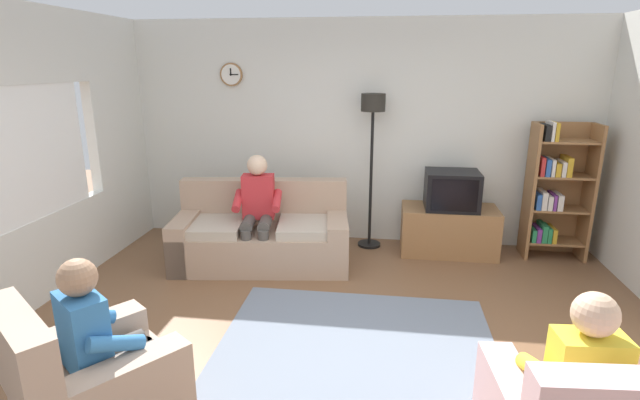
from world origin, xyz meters
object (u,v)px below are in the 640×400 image
at_px(couch, 262,237).
at_px(person_in_left_armchair, 101,335).
at_px(tv_stand, 448,230).
at_px(person_on_couch, 257,206).
at_px(tv, 452,190).
at_px(floor_lamp, 372,129).
at_px(person_in_right_armchair, 575,376).
at_px(armchair_near_window, 93,387).
at_px(bookshelf, 554,190).

relative_size(couch, person_in_left_armchair, 1.78).
height_order(tv_stand, person_on_couch, person_on_couch).
relative_size(tv_stand, tv, 1.83).
bearing_deg(tv_stand, tv, -90.00).
height_order(floor_lamp, person_in_right_armchair, floor_lamp).
relative_size(tv, armchair_near_window, 0.51).
bearing_deg(couch, bookshelf, 11.76).
height_order(bookshelf, person_in_right_armchair, bookshelf).
height_order(couch, tv, tv).
distance_m(armchair_near_window, person_on_couch, 2.59).
bearing_deg(tv_stand, floor_lamp, 173.95).
bearing_deg(person_on_couch, bookshelf, 13.55).
height_order(couch, person_on_couch, person_on_couch).
relative_size(couch, bookshelf, 1.27).
height_order(tv_stand, person_in_left_armchair, person_in_left_armchair).
relative_size(floor_lamp, person_in_right_armchair, 1.65).
bearing_deg(person_in_right_armchair, floor_lamp, 109.82).
bearing_deg(armchair_near_window, tv, 52.55).
distance_m(armchair_near_window, person_in_right_armchair, 2.75).
bearing_deg(tv, bookshelf, 4.67).
xyz_separation_m(tv_stand, person_in_right_armchair, (0.26, -3.21, 0.33)).
relative_size(person_in_left_armchair, person_in_right_armchair, 1.00).
relative_size(bookshelf, armchair_near_window, 1.33).
bearing_deg(bookshelf, person_on_couch, -166.45).
bearing_deg(person_on_couch, person_in_left_armchair, -96.97).
height_order(floor_lamp, person_in_left_armchair, floor_lamp).
relative_size(couch, tv, 3.33).
bearing_deg(person_in_left_armchair, couch, 83.10).
bearing_deg(person_on_couch, floor_lamp, 34.58).
distance_m(floor_lamp, person_in_right_armchair, 3.61).
relative_size(tv, person_in_right_armchair, 0.54).
bearing_deg(person_in_right_armchair, person_on_couch, 133.66).
xyz_separation_m(armchair_near_window, person_in_right_armchair, (2.73, 0.05, 0.32)).
relative_size(bookshelf, person_in_left_armchair, 1.41).
distance_m(tv_stand, person_on_couch, 2.28).
distance_m(couch, tv_stand, 2.19).
bearing_deg(person_on_couch, couch, 84.82).
height_order(bookshelf, person_in_left_armchair, bookshelf).
height_order(floor_lamp, person_on_couch, floor_lamp).
relative_size(tv, bookshelf, 0.38).
bearing_deg(floor_lamp, tv_stand, -6.05).
relative_size(tv_stand, person_on_couch, 0.89).
distance_m(couch, person_in_left_armchair, 2.61).
bearing_deg(couch, tv, 15.46).
xyz_separation_m(person_on_couch, person_in_right_armchair, (2.37, -2.49, -0.09)).
bearing_deg(armchair_near_window, couch, 82.13).
distance_m(couch, person_in_right_armchair, 3.53).
bearing_deg(bookshelf, floor_lamp, 179.17).
xyz_separation_m(bookshelf, person_on_couch, (-3.26, -0.79, -0.09)).
relative_size(bookshelf, person_in_right_armchair, 1.41).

